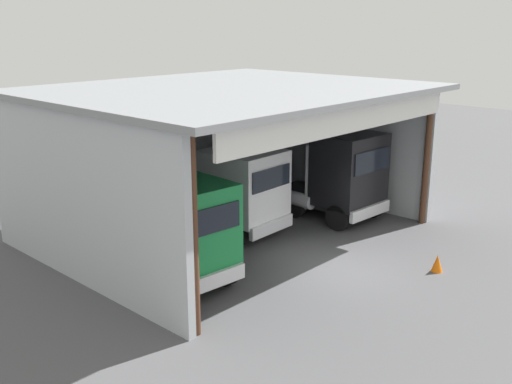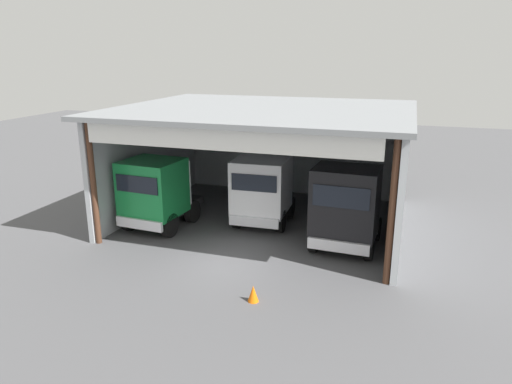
{
  "view_description": "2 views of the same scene",
  "coord_description": "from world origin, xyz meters",
  "px_view_note": "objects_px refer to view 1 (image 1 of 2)",
  "views": [
    {
      "loc": [
        -14.78,
        -10.13,
        7.61
      ],
      "look_at": [
        0.0,
        3.57,
        1.84
      ],
      "focal_mm": 41.64,
      "sensor_mm": 36.0,
      "label": 1
    },
    {
      "loc": [
        6.21,
        -15.51,
        7.78
      ],
      "look_at": [
        0.0,
        3.57,
        1.84
      ],
      "focal_mm": 33.07,
      "sensor_mm": 36.0,
      "label": 2
    }
  ],
  "objects_px": {
    "truck_black_center_left_bay": "(343,176)",
    "oil_drum": "(117,206)",
    "tool_cart": "(195,188)",
    "traffic_cone": "(437,263)",
    "truck_white_yard_outside": "(238,190)",
    "truck_green_right_bay": "(180,233)"
  },
  "relations": [
    {
      "from": "truck_black_center_left_bay",
      "to": "oil_drum",
      "type": "bearing_deg",
      "value": -46.8
    },
    {
      "from": "tool_cart",
      "to": "oil_drum",
      "type": "bearing_deg",
      "value": 174.87
    },
    {
      "from": "truck_black_center_left_bay",
      "to": "truck_white_yard_outside",
      "type": "bearing_deg",
      "value": -20.84
    },
    {
      "from": "truck_green_right_bay",
      "to": "truck_white_yard_outside",
      "type": "relative_size",
      "value": 0.97
    },
    {
      "from": "truck_white_yard_outside",
      "to": "oil_drum",
      "type": "distance_m",
      "value": 5.58
    },
    {
      "from": "truck_green_right_bay",
      "to": "truck_black_center_left_bay",
      "type": "xyz_separation_m",
      "value": [
        8.48,
        0.22,
        0.08
      ]
    },
    {
      "from": "truck_black_center_left_bay",
      "to": "oil_drum",
      "type": "xyz_separation_m",
      "value": [
        -5.88,
        6.88,
        -1.35
      ]
    },
    {
      "from": "oil_drum",
      "to": "tool_cart",
      "type": "distance_m",
      "value": 3.89
    },
    {
      "from": "truck_black_center_left_bay",
      "to": "tool_cart",
      "type": "height_order",
      "value": "truck_black_center_left_bay"
    },
    {
      "from": "truck_green_right_bay",
      "to": "traffic_cone",
      "type": "height_order",
      "value": "truck_green_right_bay"
    },
    {
      "from": "truck_white_yard_outside",
      "to": "tool_cart",
      "type": "relative_size",
      "value": 4.51
    },
    {
      "from": "tool_cart",
      "to": "traffic_cone",
      "type": "distance_m",
      "value": 11.75
    },
    {
      "from": "oil_drum",
      "to": "truck_black_center_left_bay",
      "type": "bearing_deg",
      "value": -49.5
    },
    {
      "from": "oil_drum",
      "to": "truck_green_right_bay",
      "type": "bearing_deg",
      "value": -110.17
    },
    {
      "from": "truck_white_yard_outside",
      "to": "truck_black_center_left_bay",
      "type": "height_order",
      "value": "truck_white_yard_outside"
    },
    {
      "from": "truck_black_center_left_bay",
      "to": "traffic_cone",
      "type": "distance_m",
      "value": 5.86
    },
    {
      "from": "truck_white_yard_outside",
      "to": "traffic_cone",
      "type": "height_order",
      "value": "truck_white_yard_outside"
    },
    {
      "from": "truck_black_center_left_bay",
      "to": "traffic_cone",
      "type": "relative_size",
      "value": 8.32
    },
    {
      "from": "truck_white_yard_outside",
      "to": "traffic_cone",
      "type": "xyz_separation_m",
      "value": [
        1.86,
        -6.98,
        -1.46
      ]
    },
    {
      "from": "oil_drum",
      "to": "traffic_cone",
      "type": "relative_size",
      "value": 1.64
    },
    {
      "from": "oil_drum",
      "to": "tool_cart",
      "type": "bearing_deg",
      "value": -5.13
    },
    {
      "from": "truck_black_center_left_bay",
      "to": "oil_drum",
      "type": "relative_size",
      "value": 5.09
    }
  ]
}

